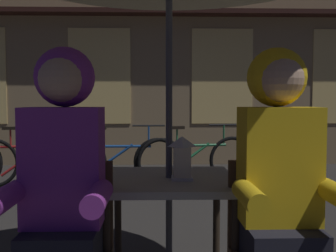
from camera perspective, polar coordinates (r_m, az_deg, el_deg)
cafe_table at (r=2.25m, az=0.15°, el=-9.82°), size 0.72×0.72×0.74m
lantern at (r=2.14m, az=1.99°, el=-4.39°), size 0.11×0.11×0.23m
chair_left at (r=1.98m, az=-14.13°, el=-16.32°), size 0.40×0.40×0.87m
chair_right at (r=2.01m, az=14.89°, el=-15.97°), size 0.40×0.40×0.87m
person_left_hooded at (r=1.83m, az=-14.68°, el=-6.34°), size 0.45×0.56×1.40m
person_right_hooded at (r=1.87m, az=15.57°, el=-6.16°), size 0.45×0.56×1.40m
bicycle_second at (r=5.77m, az=-18.52°, el=-4.71°), size 1.67×0.26×0.84m
bicycle_third at (r=5.53m, az=-6.80°, el=-4.90°), size 1.68×0.08×0.84m
bicycle_fourth at (r=5.62m, az=4.08°, el=-4.74°), size 1.66×0.35×0.84m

